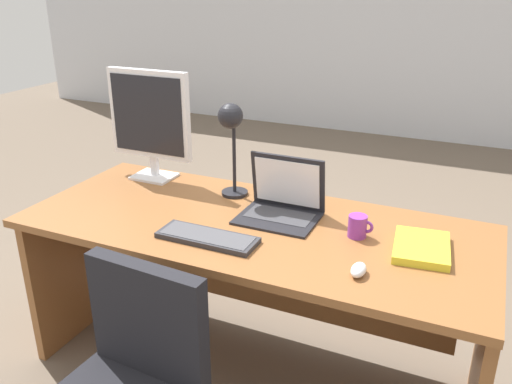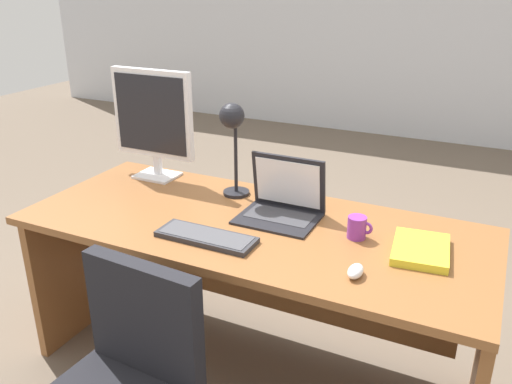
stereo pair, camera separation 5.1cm
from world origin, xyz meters
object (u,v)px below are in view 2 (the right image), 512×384
at_px(laptop, 284,198).
at_px(keyboard, 206,237).
at_px(desk, 258,263).
at_px(desk_lamp, 233,129).
at_px(mouse, 355,271).
at_px(coffee_mug, 357,227).
at_px(monitor, 153,118).
at_px(book, 421,250).

relative_size(laptop, keyboard, 0.83).
relative_size(desk, desk_lamp, 4.42).
relative_size(desk, mouse, 21.34).
height_order(desk_lamp, coffee_mug, desk_lamp).
relative_size(monitor, laptop, 1.65).
height_order(desk, monitor, monitor).
distance_m(desk, desk_lamp, 0.59).
bearing_deg(keyboard, desk, 70.78).
height_order(monitor, desk_lamp, monitor).
height_order(mouse, desk_lamp, desk_lamp).
bearing_deg(desk, monitor, 161.60).
relative_size(monitor, mouse, 5.97).
bearing_deg(book, desk, 178.41).
xyz_separation_m(desk, coffee_mug, (0.42, 0.00, 0.26)).
xyz_separation_m(desk, mouse, (0.49, -0.27, 0.23)).
bearing_deg(coffee_mug, desk, -179.87).
bearing_deg(keyboard, laptop, 62.88).
bearing_deg(desk_lamp, coffee_mug, -14.79).
xyz_separation_m(book, coffee_mug, (-0.24, 0.02, 0.03)).
relative_size(monitor, coffee_mug, 5.45).
xyz_separation_m(desk, book, (0.66, -0.02, 0.23)).
distance_m(mouse, coffee_mug, 0.29).
relative_size(mouse, desk_lamp, 0.21).
bearing_deg(book, laptop, 170.46).
height_order(desk, coffee_mug, coffee_mug).
relative_size(monitor, keyboard, 1.36).
height_order(monitor, laptop, monitor).
bearing_deg(book, mouse, -123.07).
relative_size(mouse, book, 0.31).
distance_m(desk, monitor, 0.86).
xyz_separation_m(monitor, book, (1.32, -0.24, -0.29)).
height_order(desk, desk_lamp, desk_lamp).
xyz_separation_m(monitor, coffee_mug, (1.08, -0.22, -0.26)).
bearing_deg(monitor, coffee_mug, -11.45).
distance_m(desk, keyboard, 0.36).
distance_m(desk, coffee_mug, 0.49).
height_order(laptop, book, laptop).
height_order(desk_lamp, book, desk_lamp).
bearing_deg(monitor, desk, -18.40).
bearing_deg(mouse, desk, 150.76).
relative_size(laptop, desk_lamp, 0.75).
bearing_deg(desk, desk_lamp, 140.44).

